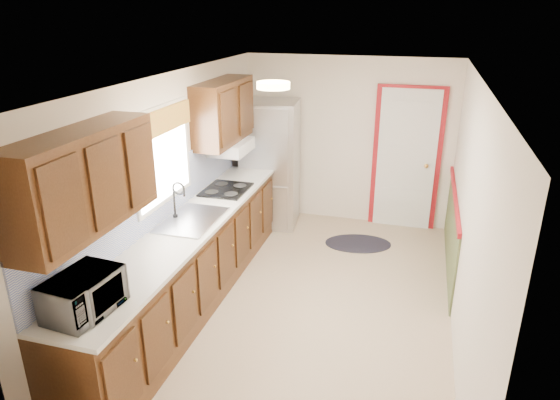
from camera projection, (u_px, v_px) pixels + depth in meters
The scene contains 8 objects.
room_shell at pixel (308, 202), 4.96m from camera, with size 3.20×5.20×2.52m.
kitchen_run at pixel (185, 235), 5.16m from camera, with size 0.63×4.00×2.20m.
back_wall_trim at pixel (415, 174), 6.80m from camera, with size 1.12×2.30×2.08m.
ceiling_fixture at pixel (273, 85), 4.44m from camera, with size 0.30×0.30×0.06m, color #FFD88C.
microwave at pixel (83, 291), 3.55m from camera, with size 0.54×0.30×0.37m, color white.
refrigerator at pixel (271, 164), 7.17m from camera, with size 0.83×0.79×1.81m.
rug at pixel (358, 243), 6.79m from camera, with size 0.89×0.57×0.01m, color black.
cooktop at pixel (226, 189), 6.03m from camera, with size 0.51×0.61×0.02m, color black.
Camera 1 is at (1.00, -4.52, 3.01)m, focal length 32.00 mm.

